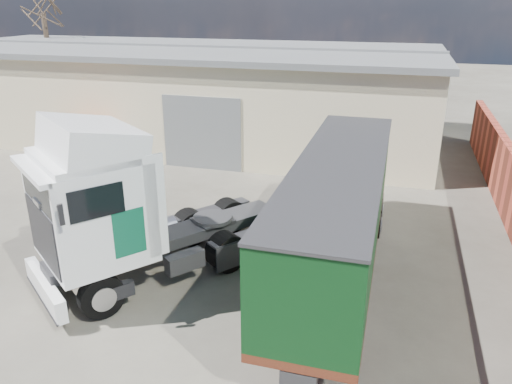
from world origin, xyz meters
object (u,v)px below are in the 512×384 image
(tractor_unit, at_px, (127,215))
(box_trailer, at_px, (339,207))
(orange_skip, at_px, (90,147))
(panel_van, at_px, (110,146))

(tractor_unit, distance_m, box_trailer, 6.11)
(orange_skip, bearing_deg, tractor_unit, -37.13)
(panel_van, bearing_deg, tractor_unit, -66.54)
(tractor_unit, bearing_deg, panel_van, 161.32)
(box_trailer, bearing_deg, orange_skip, 149.66)
(box_trailer, height_order, panel_van, box_trailer)
(tractor_unit, height_order, orange_skip, tractor_unit)
(tractor_unit, distance_m, panel_van, 12.36)
(tractor_unit, relative_size, box_trailer, 0.68)
(box_trailer, relative_size, panel_van, 2.67)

